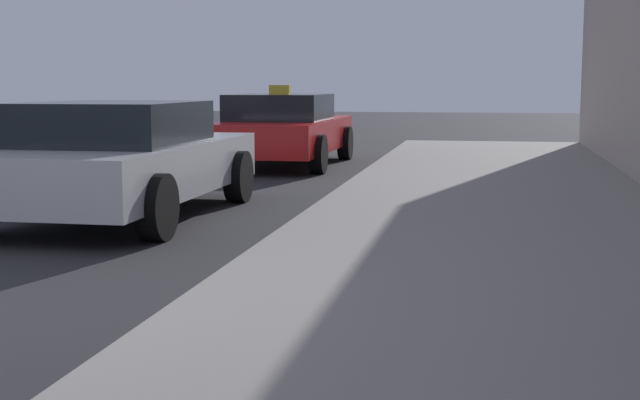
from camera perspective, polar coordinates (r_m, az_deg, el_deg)
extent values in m
cube|color=gray|center=(4.77, 11.98, -9.72)|extent=(4.00, 32.00, 0.15)
cube|color=#B7B7BF|center=(10.03, -12.54, 2.04)|extent=(1.85, 4.31, 0.55)
cube|color=black|center=(9.80, -13.12, 4.83)|extent=(1.63, 1.94, 0.45)
cylinder|color=black|center=(11.68, -14.00, 1.64)|extent=(0.22, 0.64, 0.64)
cylinder|color=black|center=(11.04, -5.25, 1.50)|extent=(0.22, 0.64, 0.64)
cylinder|color=black|center=(8.44, -10.42, -0.46)|extent=(0.22, 0.64, 0.64)
cube|color=red|center=(15.95, -2.40, 4.20)|extent=(1.82, 4.32, 0.55)
cube|color=black|center=(15.72, -2.59, 5.97)|extent=(1.60, 1.95, 0.45)
cube|color=yellow|center=(15.71, -2.60, 7.08)|extent=(0.36, 0.14, 0.16)
cylinder|color=black|center=(17.53, -4.27, 3.75)|extent=(0.22, 0.64, 0.64)
cylinder|color=black|center=(17.15, 1.63, 3.68)|extent=(0.22, 0.64, 0.64)
cylinder|color=black|center=(14.88, -7.03, 3.03)|extent=(0.22, 0.64, 0.64)
cylinder|color=black|center=(14.43, -0.12, 2.95)|extent=(0.22, 0.64, 0.64)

